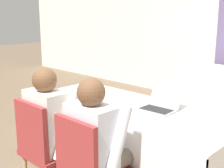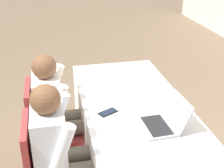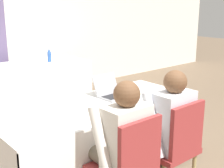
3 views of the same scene
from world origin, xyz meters
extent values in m
cube|color=white|center=(0.00, 0.00, 0.74)|extent=(2.03, 0.85, 0.02)
cube|color=white|center=(0.00, -0.42, 0.42)|extent=(2.03, 0.01, 0.61)
cube|color=white|center=(0.00, 0.42, 0.42)|extent=(2.03, 0.01, 0.61)
cube|color=white|center=(-1.01, 0.00, 0.42)|extent=(0.01, 0.85, 0.61)
cube|color=white|center=(-0.69, 2.33, 0.42)|extent=(0.01, 0.85, 0.61)
cube|color=#99999E|center=(0.28, 0.06, 0.76)|extent=(0.32, 0.24, 0.02)
cube|color=black|center=(0.28, 0.06, 0.77)|extent=(0.28, 0.17, 0.00)
cube|color=#99999E|center=(0.27, 0.22, 0.87)|extent=(0.31, 0.11, 0.20)
cube|color=black|center=(0.27, 0.22, 0.87)|extent=(0.28, 0.09, 0.17)
cube|color=black|center=(0.00, -0.24, 0.75)|extent=(0.13, 0.17, 0.01)
cube|color=#192333|center=(0.00, -0.24, 0.76)|extent=(0.12, 0.15, 0.00)
cube|color=white|center=(-0.47, -0.11, 0.75)|extent=(0.32, 0.36, 0.00)
cube|color=white|center=(0.15, 0.23, 0.75)|extent=(0.29, 0.34, 0.00)
cylinder|color=tan|center=(-0.45, -0.48, 0.20)|extent=(0.04, 0.04, 0.41)
cube|color=#9E3333|center=(-0.28, -0.65, 0.43)|extent=(0.44, 0.44, 0.05)
cube|color=#9E3333|center=(-0.28, -0.85, 0.68)|extent=(0.40, 0.04, 0.45)
cube|color=#9E3333|center=(0.28, -0.85, 0.68)|extent=(0.40, 0.04, 0.45)
cylinder|color=#665B4C|center=(-0.19, -0.52, 0.52)|extent=(0.13, 0.42, 0.13)
cylinder|color=#665B4C|center=(-0.37, -0.52, 0.52)|extent=(0.13, 0.42, 0.13)
cylinder|color=#665B4C|center=(-0.19, -0.34, 0.23)|extent=(0.10, 0.10, 0.46)
cylinder|color=#665B4C|center=(-0.37, -0.34, 0.23)|extent=(0.10, 0.10, 0.46)
cube|color=silver|center=(-0.28, -0.70, 0.72)|extent=(0.36, 0.22, 0.52)
cylinder|color=silver|center=(-0.07, -0.66, 0.73)|extent=(0.08, 0.26, 0.54)
cylinder|color=silver|center=(-0.49, -0.66, 0.73)|extent=(0.08, 0.26, 0.54)
sphere|color=brown|center=(-0.28, -0.70, 1.07)|extent=(0.20, 0.20, 0.20)
cylinder|color=#665B4C|center=(0.37, -0.52, 0.52)|extent=(0.13, 0.42, 0.13)
cylinder|color=#665B4C|center=(0.19, -0.52, 0.52)|extent=(0.13, 0.42, 0.13)
cube|color=silver|center=(0.28, -0.70, 0.72)|extent=(0.36, 0.22, 0.52)
cylinder|color=silver|center=(0.49, -0.66, 0.73)|extent=(0.08, 0.26, 0.54)
cylinder|color=silver|center=(0.07, -0.66, 0.73)|extent=(0.08, 0.26, 0.54)
sphere|color=brown|center=(0.28, -0.70, 1.07)|extent=(0.20, 0.20, 0.20)
camera|label=1|loc=(1.80, -2.08, 1.62)|focal=50.00mm
camera|label=2|loc=(2.07, -0.65, 2.02)|focal=50.00mm
camera|label=3|loc=(-1.76, -2.29, 1.72)|focal=50.00mm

